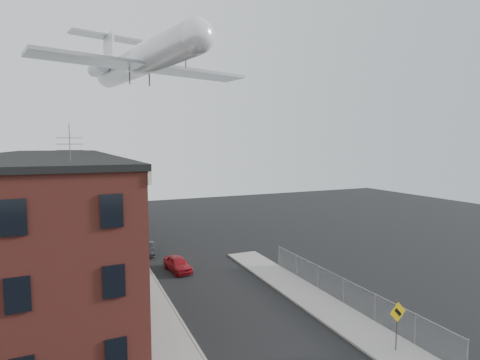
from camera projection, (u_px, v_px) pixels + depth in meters
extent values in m
cube|color=gray|center=(124.00, 253.00, 38.36)|extent=(3.00, 62.00, 0.12)
cube|color=gray|center=(317.00, 302.00, 26.44)|extent=(3.00, 26.00, 0.12)
cube|color=gray|center=(138.00, 251.00, 38.95)|extent=(0.15, 62.00, 0.14)
cube|color=gray|center=(300.00, 305.00, 25.85)|extent=(0.15, 26.00, 0.14)
cube|color=#3B1513|center=(34.00, 261.00, 19.81)|extent=(10.00, 12.00, 10.00)
cube|color=black|center=(28.00, 164.00, 19.33)|extent=(10.30, 12.30, 0.30)
cube|color=beige|center=(130.00, 170.00, 21.42)|extent=(0.16, 12.20, 0.60)
cylinder|color=#515156|center=(70.00, 144.00, 18.22)|extent=(0.04, 0.04, 2.00)
cube|color=slate|center=(46.00, 225.00, 28.45)|extent=(10.00, 7.00, 10.00)
cube|color=black|center=(42.00, 158.00, 27.97)|extent=(10.25, 7.00, 0.30)
cube|color=gray|center=(127.00, 272.00, 31.25)|extent=(1.80, 6.40, 0.25)
cube|color=beige|center=(127.00, 246.00, 31.05)|extent=(1.90, 6.50, 0.15)
cube|color=#6B6555|center=(51.00, 211.00, 34.82)|extent=(10.00, 7.00, 10.00)
cube|color=black|center=(48.00, 155.00, 34.34)|extent=(10.25, 7.00, 0.30)
cube|color=gray|center=(118.00, 250.00, 37.62)|extent=(1.80, 6.40, 0.25)
cube|color=beige|center=(118.00, 229.00, 37.41)|extent=(1.90, 6.50, 0.15)
cube|color=slate|center=(54.00, 201.00, 41.19)|extent=(10.00, 7.00, 10.00)
cube|color=black|center=(52.00, 154.00, 40.71)|extent=(10.25, 7.00, 0.30)
cube|color=gray|center=(112.00, 235.00, 43.99)|extent=(1.80, 6.40, 0.25)
cube|color=beige|center=(111.00, 217.00, 43.78)|extent=(1.90, 6.50, 0.15)
cube|color=#6B6555|center=(57.00, 193.00, 47.55)|extent=(10.00, 7.00, 10.00)
cube|color=black|center=(55.00, 153.00, 47.08)|extent=(10.25, 7.00, 0.30)
cube|color=gray|center=(107.00, 224.00, 50.36)|extent=(1.80, 6.40, 0.25)
cube|color=beige|center=(106.00, 208.00, 50.15)|extent=(1.90, 6.50, 0.15)
cube|color=slate|center=(59.00, 188.00, 53.92)|extent=(10.00, 7.00, 10.00)
cube|color=black|center=(57.00, 152.00, 53.44)|extent=(10.25, 7.00, 0.30)
cube|color=gray|center=(103.00, 215.00, 56.72)|extent=(1.80, 6.40, 0.25)
cube|color=beige|center=(103.00, 200.00, 56.52)|extent=(1.90, 6.50, 0.15)
cylinder|color=gray|center=(467.00, 358.00, 17.86)|extent=(0.06, 0.06, 1.90)
cylinder|color=gray|center=(415.00, 330.00, 20.59)|extent=(0.06, 0.06, 1.90)
cylinder|color=gray|center=(375.00, 308.00, 23.32)|extent=(0.06, 0.06, 1.90)
cylinder|color=gray|center=(344.00, 291.00, 26.05)|extent=(0.06, 0.06, 1.90)
cylinder|color=gray|center=(318.00, 277.00, 28.78)|extent=(0.06, 0.06, 1.90)
cylinder|color=gray|center=(297.00, 266.00, 31.51)|extent=(0.06, 0.06, 1.90)
cylinder|color=gray|center=(279.00, 256.00, 34.24)|extent=(0.06, 0.06, 1.90)
cube|color=gray|center=(344.00, 279.00, 25.97)|extent=(0.04, 18.00, 0.04)
cube|color=gray|center=(344.00, 291.00, 26.05)|extent=(0.02, 18.00, 1.80)
cylinder|color=#515156|center=(397.00, 329.00, 19.99)|extent=(0.07, 0.07, 2.60)
cube|color=#E0B20B|center=(398.00, 312.00, 19.87)|extent=(1.10, 0.03, 1.10)
cube|color=black|center=(398.00, 312.00, 19.85)|extent=(0.52, 0.02, 0.52)
cylinder|color=black|center=(130.00, 221.00, 32.45)|extent=(0.26, 0.26, 9.00)
cube|color=black|center=(129.00, 178.00, 32.10)|extent=(1.80, 0.12, 0.12)
cylinder|color=black|center=(120.00, 176.00, 31.79)|extent=(0.08, 0.08, 0.25)
cylinder|color=black|center=(137.00, 175.00, 32.36)|extent=(0.08, 0.08, 0.25)
cylinder|color=black|center=(120.00, 234.00, 41.94)|extent=(0.24, 0.24, 2.40)
sphere|color=#194512|center=(120.00, 213.00, 41.71)|extent=(3.20, 3.20, 3.20)
sphere|color=#194512|center=(125.00, 218.00, 41.69)|extent=(2.24, 2.24, 2.24)
imported|color=maroon|center=(178.00, 264.00, 33.00)|extent=(2.05, 4.02, 1.31)
imported|color=black|center=(148.00, 249.00, 38.06)|extent=(1.69, 3.71, 1.18)
imported|color=slate|center=(129.00, 226.00, 48.44)|extent=(1.99, 4.62, 1.32)
cylinder|color=silver|center=(143.00, 61.00, 41.67)|extent=(8.44, 23.66, 3.14)
sphere|color=silver|center=(197.00, 36.00, 32.32)|extent=(3.14, 3.14, 3.14)
cone|color=silver|center=(108.00, 76.00, 51.02)|extent=(3.73, 3.58, 3.14)
cube|color=#939399|center=(148.00, 67.00, 40.59)|extent=(23.88, 9.39, 0.34)
cylinder|color=#939399|center=(98.00, 68.00, 46.86)|extent=(2.43, 4.18, 1.57)
cylinder|color=#939399|center=(135.00, 73.00, 49.69)|extent=(2.43, 4.18, 1.57)
cube|color=silver|center=(109.00, 55.00, 50.37)|extent=(1.09, 3.69, 5.50)
cube|color=#939399|center=(106.00, 37.00, 50.92)|extent=(9.66, 4.61, 0.25)
cylinder|color=#515156|center=(186.00, 61.00, 34.05)|extent=(0.16, 0.16, 1.18)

